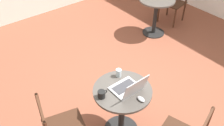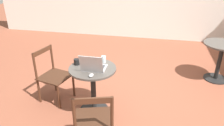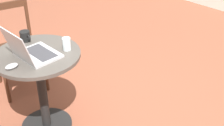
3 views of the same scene
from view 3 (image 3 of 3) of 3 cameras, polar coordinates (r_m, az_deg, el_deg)
name	(u,v)px [view 3 (image 3 of 3)]	position (r m, az deg, el deg)	size (l,w,h in m)	color
cafe_table_near	(40,76)	(2.65, -13.00, -2.40)	(0.69, 0.69, 0.76)	black
chair_near_left	(16,48)	(3.34, -17.15, 2.61)	(0.55, 0.55, 0.89)	#472819
laptop	(32,52)	(2.46, -14.45, 1.99)	(0.33, 0.33, 0.27)	#B7B7BC
mouse	(12,66)	(2.39, -17.88, -0.55)	(0.06, 0.10, 0.03)	#B7B7BC
mug	(25,36)	(2.74, -15.59, 4.76)	(0.12, 0.09, 0.09)	black
drinking_glass	(67,44)	(2.52, -8.30, 3.48)	(0.07, 0.07, 0.10)	silver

